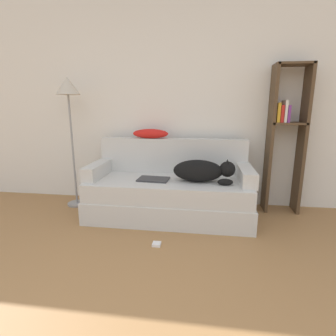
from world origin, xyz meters
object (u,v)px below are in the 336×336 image
object	(u,v)px
dog	(202,171)
couch	(169,198)
throw_pillow	(150,134)
bookshelf	(286,133)
floor_lamp	(68,98)
laptop	(153,179)
power_adapter	(157,244)

from	to	relation	value
dog	couch	bearing A→B (deg)	170.46
couch	throw_pillow	xyz separation A→B (m)	(-0.28, 0.32, 0.71)
bookshelf	floor_lamp	xyz separation A→B (m)	(-2.56, -0.18, 0.39)
throw_pillow	laptop	bearing A→B (deg)	-74.53
couch	bookshelf	xyz separation A→B (m)	(1.32, 0.38, 0.74)
power_adapter	throw_pillow	bearing A→B (deg)	104.15
dog	throw_pillow	xyz separation A→B (m)	(-0.65, 0.38, 0.35)
laptop	floor_lamp	size ratio (longest dim) A/B	0.22
laptop	floor_lamp	bearing A→B (deg)	170.35
power_adapter	bookshelf	bearing A→B (deg)	38.33
floor_lamp	power_adapter	bearing A→B (deg)	-35.85
throw_pillow	floor_lamp	xyz separation A→B (m)	(-0.97, -0.12, 0.42)
couch	floor_lamp	distance (m)	1.69
dog	power_adapter	xyz separation A→B (m)	(-0.40, -0.62, -0.56)
throw_pillow	floor_lamp	size ratio (longest dim) A/B	0.28
couch	floor_lamp	xyz separation A→B (m)	(-1.25, 0.20, 1.13)
dog	floor_lamp	distance (m)	1.81
couch	dog	distance (m)	0.52
dog	throw_pillow	distance (m)	0.83
power_adapter	couch	bearing A→B (deg)	88.04
throw_pillow	power_adapter	xyz separation A→B (m)	(0.25, -1.01, -0.92)
couch	throw_pillow	bearing A→B (deg)	130.76
dog	laptop	xyz separation A→B (m)	(-0.54, -0.01, -0.12)
bookshelf	floor_lamp	world-z (taller)	bookshelf
throw_pillow	power_adapter	distance (m)	1.38
bookshelf	floor_lamp	distance (m)	2.60
throw_pillow	power_adapter	world-z (taller)	throw_pillow
dog	bookshelf	world-z (taller)	bookshelf
couch	bookshelf	distance (m)	1.56
dog	bookshelf	bearing A→B (deg)	24.94
throw_pillow	floor_lamp	bearing A→B (deg)	-172.82
bookshelf	dog	bearing A→B (deg)	-155.06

